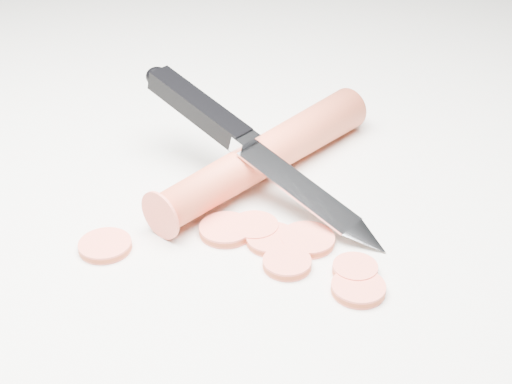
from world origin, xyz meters
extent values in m
plane|color=silver|center=(0.00, 0.00, 0.00)|extent=(2.40, 2.40, 0.00)
cylinder|color=#E34F2F|center=(0.05, 0.05, 0.02)|extent=(0.20, 0.15, 0.03)
cylinder|color=#EF5E48|center=(-0.08, -0.02, 0.00)|extent=(0.04, 0.04, 0.01)
cylinder|color=#EF5E48|center=(0.02, -0.02, 0.00)|extent=(0.03, 0.03, 0.01)
cylinder|color=#EF5E48|center=(0.03, -0.04, 0.00)|extent=(0.03, 0.03, 0.01)
cylinder|color=#EF5E48|center=(0.07, -0.08, 0.00)|extent=(0.03, 0.03, 0.01)
cylinder|color=#EF5E48|center=(0.07, -0.10, 0.00)|extent=(0.03, 0.03, 0.01)
cylinder|color=#EF5E48|center=(0.00, -0.02, 0.00)|extent=(0.04, 0.04, 0.01)
cylinder|color=#EF5E48|center=(0.03, -0.06, 0.00)|extent=(0.03, 0.03, 0.01)
cylinder|color=#EF5E48|center=(0.05, -0.04, 0.00)|extent=(0.04, 0.04, 0.01)
camera|label=1|loc=(-0.07, -0.41, 0.29)|focal=50.00mm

